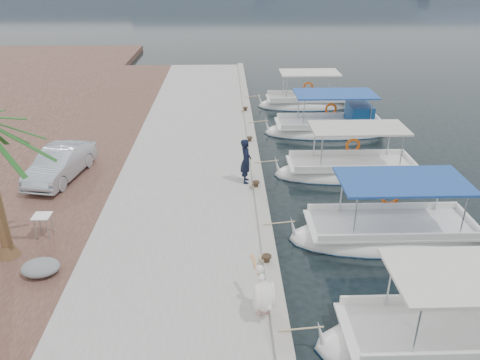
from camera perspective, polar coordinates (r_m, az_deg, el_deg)
The scene contains 15 objects.
ground at distance 17.33m, azimuth 3.41°, elevation -4.80°, with size 400.00×400.00×0.00m, color black.
concrete_quay at distance 21.67m, azimuth -5.64°, elevation 2.36°, with size 6.00×40.00×0.50m, color #A1A09B.
quay_curb at distance 21.54m, azimuth 1.73°, elevation 3.22°, with size 0.44×40.00×0.12m, color #A19E8F.
cobblestone_strip at distance 22.58m, azimuth -18.41°, elevation 2.09°, with size 4.00×40.00×0.50m, color #50322A.
fishing_caique_a at distance 13.40m, azimuth 25.21°, elevation -17.52°, with size 7.25×2.45×2.83m.
fishing_caique_b at distance 16.91m, azimuth 17.74°, elevation -6.46°, with size 6.92×2.53×2.83m.
fishing_caique_c at distance 21.26m, azimuth 13.26°, elevation 0.92°, with size 6.76×2.21×2.83m.
fishing_caique_d at distance 26.23m, azimuth 11.00°, elevation 6.05°, with size 7.09×2.51×2.83m.
fishing_caique_e at distance 30.84m, azimuth 7.98°, elevation 9.09°, with size 6.13×2.31×2.83m.
mooring_bollards at distance 18.29m, azimuth 1.97°, elevation -0.57°, with size 0.28×20.28×0.33m.
pelican at distance 12.06m, azimuth 2.91°, elevation -13.69°, with size 0.71×1.57×1.21m.
fisherman at distance 18.59m, azimuth 0.73°, elevation 2.33°, with size 0.67×0.44×1.83m, color black.
parked_car at distance 20.40m, azimuth -21.07°, elevation 1.90°, with size 1.37×3.93×1.29m, color #AFBBC9.
tarp_bundle at distance 14.79m, azimuth -23.15°, elevation -9.78°, with size 1.10×0.90×0.40m, color slate.
folding_table at distance 16.47m, azimuth -22.92°, elevation -4.64°, with size 0.55×0.55×0.73m.
Camera 1 is at (-1.50, -14.88, 8.75)m, focal length 35.00 mm.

